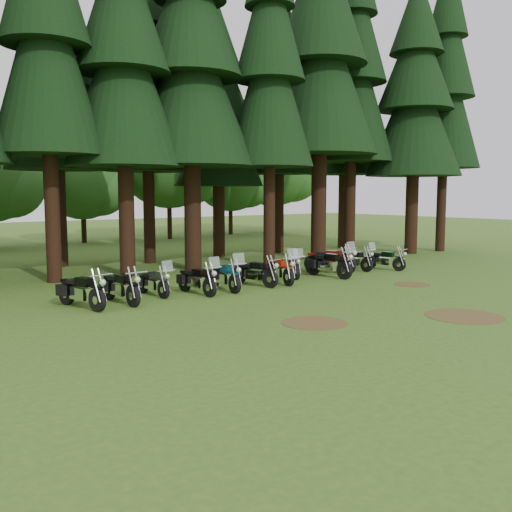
{
  "coord_description": "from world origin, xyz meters",
  "views": [
    {
      "loc": [
        -13.51,
        -13.15,
        3.52
      ],
      "look_at": [
        0.34,
        5.0,
        1.0
      ],
      "focal_mm": 40.0,
      "sensor_mm": 36.0,
      "label": 1
    }
  ],
  "objects_px": {
    "motorcycle_7": "(290,267)",
    "motorcycle_4": "(224,277)",
    "motorcycle_3": "(197,281)",
    "motorcycle_10": "(354,260)",
    "motorcycle_5": "(254,274)",
    "motorcycle_1": "(120,288)",
    "motorcycle_8": "(329,265)",
    "motorcycle_0": "(81,292)",
    "motorcycle_2": "(153,283)",
    "motorcycle_11": "(384,260)",
    "motorcycle_6": "(279,271)",
    "motorcycle_9": "(329,261)"
  },
  "relations": [
    {
      "from": "motorcycle_10",
      "to": "motorcycle_6",
      "type": "bearing_deg",
      "value": -173.66
    },
    {
      "from": "motorcycle_3",
      "to": "motorcycle_10",
      "type": "bearing_deg",
      "value": 3.25
    },
    {
      "from": "motorcycle_7",
      "to": "motorcycle_4",
      "type": "bearing_deg",
      "value": -145.0
    },
    {
      "from": "motorcycle_3",
      "to": "motorcycle_1",
      "type": "bearing_deg",
      "value": 175.47
    },
    {
      "from": "motorcycle_3",
      "to": "motorcycle_10",
      "type": "distance_m",
      "value": 9.07
    },
    {
      "from": "motorcycle_4",
      "to": "motorcycle_6",
      "type": "height_order",
      "value": "motorcycle_6"
    },
    {
      "from": "motorcycle_4",
      "to": "motorcycle_11",
      "type": "relative_size",
      "value": 1.13
    },
    {
      "from": "motorcycle_8",
      "to": "motorcycle_10",
      "type": "bearing_deg",
      "value": 13.87
    },
    {
      "from": "motorcycle_4",
      "to": "motorcycle_10",
      "type": "xyz_separation_m",
      "value": [
        7.81,
        0.88,
        -0.03
      ]
    },
    {
      "from": "motorcycle_0",
      "to": "motorcycle_10",
      "type": "height_order",
      "value": "motorcycle_10"
    },
    {
      "from": "motorcycle_11",
      "to": "motorcycle_4",
      "type": "bearing_deg",
      "value": 167.95
    },
    {
      "from": "motorcycle_5",
      "to": "motorcycle_10",
      "type": "distance_m",
      "value": 6.38
    },
    {
      "from": "motorcycle_0",
      "to": "motorcycle_5",
      "type": "height_order",
      "value": "motorcycle_0"
    },
    {
      "from": "motorcycle_0",
      "to": "motorcycle_2",
      "type": "distance_m",
      "value": 2.81
    },
    {
      "from": "motorcycle_4",
      "to": "motorcycle_7",
      "type": "bearing_deg",
      "value": 19.21
    },
    {
      "from": "motorcycle_2",
      "to": "motorcycle_10",
      "type": "bearing_deg",
      "value": -0.76
    },
    {
      "from": "motorcycle_9",
      "to": "motorcycle_11",
      "type": "distance_m",
      "value": 2.87
    },
    {
      "from": "motorcycle_1",
      "to": "motorcycle_4",
      "type": "bearing_deg",
      "value": -3.45
    },
    {
      "from": "motorcycle_3",
      "to": "motorcycle_5",
      "type": "xyz_separation_m",
      "value": [
        2.68,
        0.23,
        -0.0
      ]
    },
    {
      "from": "motorcycle_7",
      "to": "motorcycle_10",
      "type": "relative_size",
      "value": 0.93
    },
    {
      "from": "motorcycle_2",
      "to": "motorcycle_10",
      "type": "relative_size",
      "value": 0.96
    },
    {
      "from": "motorcycle_7",
      "to": "motorcycle_11",
      "type": "height_order",
      "value": "motorcycle_7"
    },
    {
      "from": "motorcycle_10",
      "to": "motorcycle_3",
      "type": "bearing_deg",
      "value": -176.54
    },
    {
      "from": "motorcycle_0",
      "to": "motorcycle_2",
      "type": "relative_size",
      "value": 1.13
    },
    {
      "from": "motorcycle_0",
      "to": "motorcycle_8",
      "type": "relative_size",
      "value": 0.93
    },
    {
      "from": "motorcycle_1",
      "to": "motorcycle_7",
      "type": "bearing_deg",
      "value": 3.34
    },
    {
      "from": "motorcycle_2",
      "to": "motorcycle_7",
      "type": "height_order",
      "value": "motorcycle_7"
    },
    {
      "from": "motorcycle_3",
      "to": "motorcycle_4",
      "type": "height_order",
      "value": "motorcycle_4"
    },
    {
      "from": "motorcycle_10",
      "to": "motorcycle_8",
      "type": "bearing_deg",
      "value": -163.74
    },
    {
      "from": "motorcycle_8",
      "to": "motorcycle_5",
      "type": "bearing_deg",
      "value": 173.29
    },
    {
      "from": "motorcycle_4",
      "to": "motorcycle_10",
      "type": "distance_m",
      "value": 7.86
    },
    {
      "from": "motorcycle_3",
      "to": "motorcycle_9",
      "type": "xyz_separation_m",
      "value": [
        7.49,
        1.03,
        0.04
      ]
    },
    {
      "from": "motorcycle_4",
      "to": "motorcycle_8",
      "type": "xyz_separation_m",
      "value": [
        5.33,
        0.03,
        0.04
      ]
    },
    {
      "from": "motorcycle_2",
      "to": "motorcycle_9",
      "type": "relative_size",
      "value": 0.88
    },
    {
      "from": "motorcycle_4",
      "to": "motorcycle_9",
      "type": "bearing_deg",
      "value": 14.16
    },
    {
      "from": "motorcycle_0",
      "to": "motorcycle_3",
      "type": "relative_size",
      "value": 1.05
    },
    {
      "from": "motorcycle_0",
      "to": "motorcycle_8",
      "type": "height_order",
      "value": "motorcycle_8"
    },
    {
      "from": "motorcycle_1",
      "to": "motorcycle_2",
      "type": "distance_m",
      "value": 1.57
    },
    {
      "from": "motorcycle_8",
      "to": "motorcycle_4",
      "type": "bearing_deg",
      "value": 175.25
    },
    {
      "from": "motorcycle_8",
      "to": "motorcycle_0",
      "type": "bearing_deg",
      "value": 175.22
    },
    {
      "from": "motorcycle_7",
      "to": "motorcycle_1",
      "type": "bearing_deg",
      "value": -151.6
    },
    {
      "from": "motorcycle_4",
      "to": "motorcycle_10",
      "type": "height_order",
      "value": "motorcycle_4"
    },
    {
      "from": "motorcycle_0",
      "to": "motorcycle_10",
      "type": "bearing_deg",
      "value": -8.58
    },
    {
      "from": "motorcycle_3",
      "to": "motorcycle_11",
      "type": "xyz_separation_m",
      "value": [
        10.24,
        0.23,
        -0.04
      ]
    },
    {
      "from": "motorcycle_6",
      "to": "motorcycle_7",
      "type": "height_order",
      "value": "motorcycle_6"
    },
    {
      "from": "motorcycle_3",
      "to": "motorcycle_6",
      "type": "xyz_separation_m",
      "value": [
        3.87,
        0.15,
        0.02
      ]
    },
    {
      "from": "motorcycle_7",
      "to": "motorcycle_8",
      "type": "bearing_deg",
      "value": -14.17
    },
    {
      "from": "motorcycle_1",
      "to": "motorcycle_4",
      "type": "xyz_separation_m",
      "value": [
        4.03,
        0.01,
        0.0
      ]
    },
    {
      "from": "motorcycle_3",
      "to": "motorcycle_11",
      "type": "distance_m",
      "value": 10.24
    },
    {
      "from": "motorcycle_1",
      "to": "motorcycle_7",
      "type": "relative_size",
      "value": 1.15
    }
  ]
}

